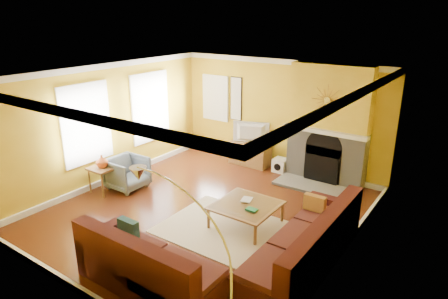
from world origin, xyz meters
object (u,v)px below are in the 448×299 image
Objects in this scene: coffee_table at (246,215)px; side_table at (104,179)px; arc_lamp at (188,270)px; media_console at (250,154)px; armchair at (127,173)px; sectional_sofa at (230,228)px.

side_table is (-3.31, -0.54, 0.07)m from coffee_table.
side_table is at bearing 152.33° from arc_lamp.
media_console is 1.80× the size of side_table.
media_console is at bearing -27.35° from armchair.
coffee_table is 3.04m from armchair.
side_table reaches higher than media_console.
sectional_sofa is 3.41× the size of media_console.
sectional_sofa is at bearing 110.96° from arc_lamp.
sectional_sofa reaches higher than media_console.
side_table is (-0.27, -0.44, -0.07)m from armchair.
side_table is at bearing -117.97° from media_console.
sectional_sofa is 4.06m from media_console.
side_table is at bearing -170.73° from coffee_table.
armchair is at bearing 166.32° from sectional_sofa.
sectional_sofa is 4.52× the size of armchair.
sectional_sofa is at bearing -74.55° from coffee_table.
arc_lamp is (0.72, -1.88, 0.61)m from sectional_sofa.
armchair is (-1.46, -2.83, 0.07)m from media_console.
arc_lamp reaches higher than media_console.
media_console is at bearing 114.83° from arc_lamp.
arc_lamp is at bearing -65.17° from media_console.
armchair is 0.37× the size of arc_lamp.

